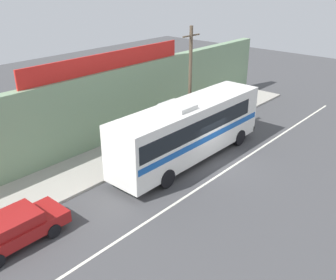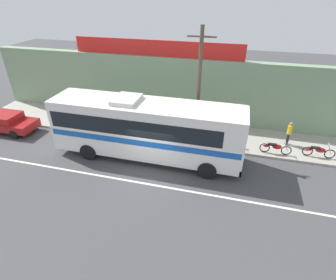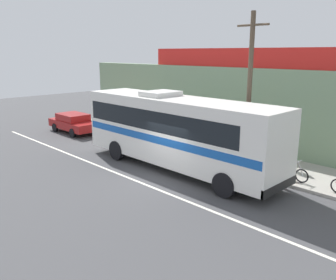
{
  "view_description": "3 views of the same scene",
  "coord_description": "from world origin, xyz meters",
  "px_view_note": "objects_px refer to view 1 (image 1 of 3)",
  "views": [
    {
      "loc": [
        -16.86,
        -10.9,
        10.41
      ],
      "look_at": [
        -1.27,
        2.84,
        1.15
      ],
      "focal_mm": 40.34,
      "sensor_mm": 36.0,
      "label": 1
    },
    {
      "loc": [
        4.06,
        -11.14,
        9.27
      ],
      "look_at": [
        0.53,
        2.29,
        1.03
      ],
      "focal_mm": 28.22,
      "sensor_mm": 36.0,
      "label": 2
    },
    {
      "loc": [
        11.06,
        -10.29,
        5.67
      ],
      "look_at": [
        -1.25,
        1.75,
        1.37
      ],
      "focal_mm": 37.74,
      "sensor_mm": 36.0,
      "label": 3
    }
  ],
  "objects_px": {
    "intercity_bus": "(189,128)",
    "motorcycle_blue": "(206,120)",
    "motorcycle_red": "(242,103)",
    "pedestrian_far_left": "(186,112)",
    "motorcycle_orange": "(228,111)",
    "pedestrian_far_right": "(221,99)",
    "parked_car": "(14,228)",
    "utility_pole": "(190,82)"
  },
  "relations": [
    {
      "from": "parked_car",
      "to": "utility_pole",
      "type": "bearing_deg",
      "value": 6.41
    },
    {
      "from": "intercity_bus",
      "to": "motorcycle_blue",
      "type": "xyz_separation_m",
      "value": [
        4.84,
        2.25,
        -1.5
      ]
    },
    {
      "from": "intercity_bus",
      "to": "parked_car",
      "type": "bearing_deg",
      "value": 176.95
    },
    {
      "from": "motorcycle_orange",
      "to": "pedestrian_far_right",
      "type": "relative_size",
      "value": 1.16
    },
    {
      "from": "motorcycle_orange",
      "to": "motorcycle_red",
      "type": "bearing_deg",
      "value": 5.96
    },
    {
      "from": "intercity_bus",
      "to": "motorcycle_orange",
      "type": "xyz_separation_m",
      "value": [
        7.66,
        2.14,
        -1.5
      ]
    },
    {
      "from": "intercity_bus",
      "to": "pedestrian_far_left",
      "type": "relative_size",
      "value": 6.69
    },
    {
      "from": "intercity_bus",
      "to": "pedestrian_far_left",
      "type": "bearing_deg",
      "value": 40.46
    },
    {
      "from": "parked_car",
      "to": "motorcycle_blue",
      "type": "bearing_deg",
      "value": 6.11
    },
    {
      "from": "parked_car",
      "to": "motorcycle_blue",
      "type": "xyz_separation_m",
      "value": [
        15.67,
        1.68,
        -0.17
      ]
    },
    {
      "from": "motorcycle_red",
      "to": "pedestrian_far_right",
      "type": "height_order",
      "value": "pedestrian_far_right"
    },
    {
      "from": "utility_pole",
      "to": "pedestrian_far_right",
      "type": "xyz_separation_m",
      "value": [
        5.83,
        1.38,
        -2.84
      ]
    },
    {
      "from": "parked_car",
      "to": "utility_pole",
      "type": "xyz_separation_m",
      "value": [
        13.53,
        1.52,
        3.18
      ]
    },
    {
      "from": "intercity_bus",
      "to": "pedestrian_far_right",
      "type": "height_order",
      "value": "intercity_bus"
    },
    {
      "from": "motorcycle_orange",
      "to": "utility_pole",
      "type": "bearing_deg",
      "value": -179.52
    },
    {
      "from": "motorcycle_orange",
      "to": "pedestrian_far_left",
      "type": "xyz_separation_m",
      "value": [
        -3.49,
        1.42,
        0.55
      ]
    },
    {
      "from": "utility_pole",
      "to": "motorcycle_blue",
      "type": "height_order",
      "value": "utility_pole"
    },
    {
      "from": "motorcycle_red",
      "to": "pedestrian_far_right",
      "type": "relative_size",
      "value": 1.14
    },
    {
      "from": "motorcycle_orange",
      "to": "motorcycle_red",
      "type": "relative_size",
      "value": 1.02
    },
    {
      "from": "pedestrian_far_left",
      "to": "motorcycle_orange",
      "type": "bearing_deg",
      "value": -22.14
    },
    {
      "from": "intercity_bus",
      "to": "motorcycle_orange",
      "type": "bearing_deg",
      "value": 15.6
    },
    {
      "from": "utility_pole",
      "to": "motorcycle_blue",
      "type": "xyz_separation_m",
      "value": [
        2.14,
        0.16,
        -3.35
      ]
    },
    {
      "from": "intercity_bus",
      "to": "motorcycle_red",
      "type": "bearing_deg",
      "value": 13.29
    },
    {
      "from": "motorcycle_blue",
      "to": "pedestrian_far_left",
      "type": "relative_size",
      "value": 1.09
    },
    {
      "from": "motorcycle_blue",
      "to": "utility_pole",
      "type": "bearing_deg",
      "value": -175.78
    },
    {
      "from": "parked_car",
      "to": "pedestrian_far_left",
      "type": "relative_size",
      "value": 2.57
    },
    {
      "from": "motorcycle_red",
      "to": "motorcycle_orange",
      "type": "bearing_deg",
      "value": -174.04
    },
    {
      "from": "parked_car",
      "to": "pedestrian_far_left",
      "type": "bearing_deg",
      "value": 11.24
    },
    {
      "from": "motorcycle_blue",
      "to": "pedestrian_far_right",
      "type": "bearing_deg",
      "value": 18.36
    },
    {
      "from": "utility_pole",
      "to": "motorcycle_orange",
      "type": "distance_m",
      "value": 5.98
    },
    {
      "from": "motorcycle_orange",
      "to": "motorcycle_blue",
      "type": "xyz_separation_m",
      "value": [
        -2.82,
        0.12,
        0.0
      ]
    },
    {
      "from": "intercity_bus",
      "to": "motorcycle_blue",
      "type": "height_order",
      "value": "intercity_bus"
    },
    {
      "from": "motorcycle_blue",
      "to": "parked_car",
      "type": "bearing_deg",
      "value": -173.89
    },
    {
      "from": "motorcycle_red",
      "to": "motorcycle_blue",
      "type": "bearing_deg",
      "value": -178.43
    },
    {
      "from": "utility_pole",
      "to": "motorcycle_red",
      "type": "height_order",
      "value": "utility_pole"
    },
    {
      "from": "utility_pole",
      "to": "motorcycle_red",
      "type": "relative_size",
      "value": 3.93
    },
    {
      "from": "motorcycle_orange",
      "to": "parked_car",
      "type": "bearing_deg",
      "value": -175.17
    },
    {
      "from": "pedestrian_far_left",
      "to": "parked_car",
      "type": "bearing_deg",
      "value": -168.76
    },
    {
      "from": "utility_pole",
      "to": "pedestrian_far_left",
      "type": "height_order",
      "value": "utility_pole"
    },
    {
      "from": "parked_car",
      "to": "motorcycle_red",
      "type": "height_order",
      "value": "parked_car"
    },
    {
      "from": "pedestrian_far_left",
      "to": "pedestrian_far_right",
      "type": "bearing_deg",
      "value": -1.02
    },
    {
      "from": "parked_car",
      "to": "pedestrian_far_left",
      "type": "distance_m",
      "value": 15.3
    }
  ]
}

